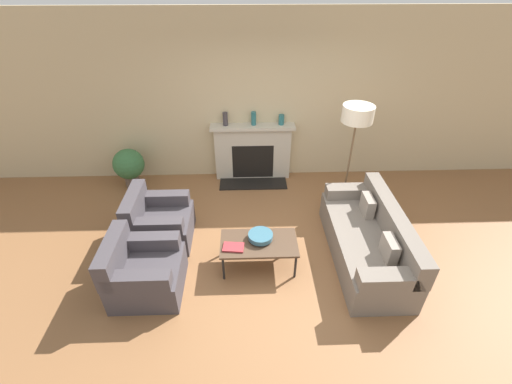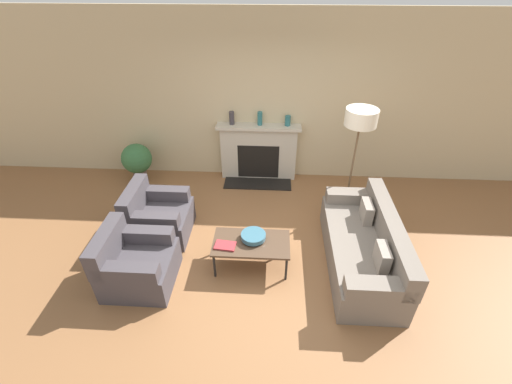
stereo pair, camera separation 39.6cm
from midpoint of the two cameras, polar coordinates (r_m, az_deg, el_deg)
ground_plane at (r=4.81m, az=0.76°, el=-11.74°), size 18.00×18.00×0.00m
wall_back at (r=6.07m, az=-0.18°, el=15.05°), size 18.00×0.06×2.90m
fireplace at (r=6.31m, az=-2.36°, el=6.53°), size 1.49×0.59×1.05m
couch at (r=4.87m, az=16.04°, el=-7.81°), size 0.83×1.96×0.78m
armchair_near at (r=4.57m, az=-20.78°, el=-12.37°), size 0.85×0.82×0.79m
armchair_far at (r=5.23m, az=-18.08°, el=-4.90°), size 0.85×0.82×0.79m
coffee_table at (r=4.52m, az=-2.06°, el=-8.75°), size 1.01×0.55×0.41m
bowl at (r=4.51m, az=-1.78°, el=-7.42°), size 0.33×0.33×0.09m
book at (r=4.44m, az=-6.38°, el=-9.21°), size 0.28×0.20×0.02m
floor_lamp at (r=5.19m, az=14.27°, el=11.23°), size 0.46×0.46×1.75m
mantel_vase_left at (r=6.07m, az=-7.05°, el=11.97°), size 0.09×0.09×0.23m
mantel_vase_center_left at (r=6.05m, az=-2.32°, el=12.12°), size 0.09×0.09×0.23m
mantel_vase_center_right at (r=6.07m, az=2.35°, el=11.92°), size 0.10×0.10×0.18m
potted_plant at (r=6.51m, az=-22.07°, el=4.07°), size 0.54×0.54×0.74m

